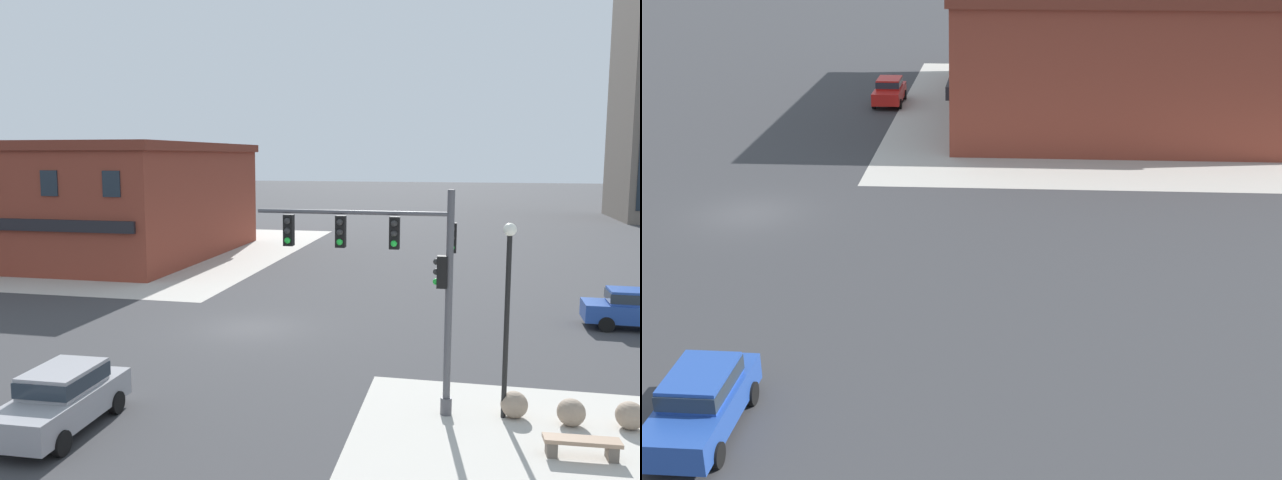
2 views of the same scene
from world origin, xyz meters
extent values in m
plane|color=#38383A|center=(0.00, 0.00, 0.00)|extent=(320.00, 320.00, 0.00)
cube|color=#B7B2A8|center=(-20.00, 20.00, 0.00)|extent=(32.00, 32.00, 0.02)
cube|color=#23479E|center=(15.99, 3.49, 0.70)|extent=(4.43, 1.84, 0.76)
cube|color=#23479E|center=(15.84, 3.50, 1.38)|extent=(2.14, 1.54, 0.60)
cube|color=#232D38|center=(15.84, 3.50, 1.38)|extent=(2.23, 1.57, 0.40)
cylinder|color=black|center=(17.37, 4.30, 0.32)|extent=(0.64, 0.23, 0.64)
cylinder|color=black|center=(17.34, 2.63, 0.32)|extent=(0.64, 0.23, 0.64)
cylinder|color=black|center=(14.65, 4.36, 0.32)|extent=(0.64, 0.23, 0.64)
cylinder|color=black|center=(14.61, 2.68, 0.32)|extent=(0.64, 0.23, 0.64)
cube|color=red|center=(-21.21, 3.18, 0.70)|extent=(4.41, 1.78, 0.76)
cube|color=red|center=(-21.36, 3.18, 1.38)|extent=(2.12, 1.51, 0.60)
cube|color=#232D38|center=(-21.36, 3.18, 1.38)|extent=(2.21, 1.54, 0.40)
cylinder|color=black|center=(-19.85, 4.02, 0.32)|extent=(0.64, 0.22, 0.64)
cylinder|color=black|center=(-19.85, 2.35, 0.32)|extent=(0.64, 0.22, 0.64)
cylinder|color=black|center=(-22.58, 4.01, 0.32)|extent=(0.64, 0.22, 0.64)
cylinder|color=black|center=(-22.57, 2.34, 0.32)|extent=(0.64, 0.22, 0.64)
cube|color=brown|center=(-21.03, 17.89, 3.80)|extent=(24.07, 19.78, 7.59)
cube|color=black|center=(-21.03, 7.88, 3.23)|extent=(22.86, 0.24, 0.70)
cube|color=#1E2833|center=(-27.05, 7.96, 5.69)|extent=(1.10, 0.08, 1.50)
cube|color=#1E2833|center=(-23.04, 7.96, 5.69)|extent=(1.10, 0.08, 1.50)
cube|color=#1E2833|center=(-19.03, 7.96, 5.69)|extent=(1.10, 0.08, 1.50)
cube|color=#1E2833|center=(-15.02, 7.96, 5.69)|extent=(1.10, 0.08, 1.50)
cube|color=#1E2833|center=(-11.01, 7.96, 5.69)|extent=(1.10, 0.08, 1.50)
camera|label=1|loc=(8.90, -25.88, 7.28)|focal=36.85mm
camera|label=2|loc=(33.96, 11.11, 12.68)|focal=47.93mm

